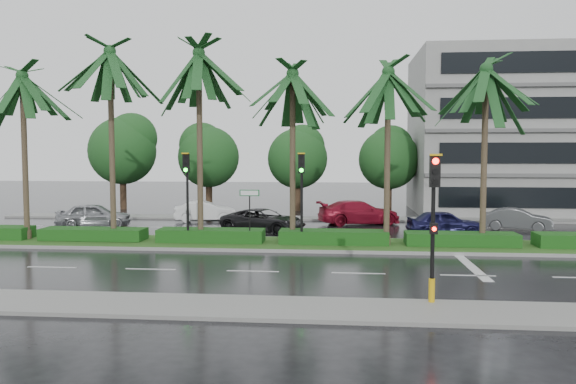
# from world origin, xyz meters

# --- Properties ---
(ground) EXTENTS (120.00, 120.00, 0.00)m
(ground) POSITION_xyz_m (0.00, 0.00, 0.00)
(ground) COLOR black
(ground) RESTS_ON ground
(near_sidewalk) EXTENTS (40.00, 2.40, 0.12)m
(near_sidewalk) POSITION_xyz_m (0.00, -10.20, 0.06)
(near_sidewalk) COLOR gray
(near_sidewalk) RESTS_ON ground
(far_sidewalk) EXTENTS (40.00, 2.00, 0.12)m
(far_sidewalk) POSITION_xyz_m (0.00, 12.00, 0.06)
(far_sidewalk) COLOR gray
(far_sidewalk) RESTS_ON ground
(median) EXTENTS (36.00, 4.00, 0.15)m
(median) POSITION_xyz_m (0.00, 1.00, 0.08)
(median) COLOR gray
(median) RESTS_ON ground
(hedge) EXTENTS (35.20, 1.40, 0.60)m
(hedge) POSITION_xyz_m (0.00, 1.00, 0.45)
(hedge) COLOR #1A4313
(hedge) RESTS_ON median
(lane_markings) EXTENTS (34.00, 13.06, 0.01)m
(lane_markings) POSITION_xyz_m (3.04, -0.43, 0.01)
(lane_markings) COLOR silver
(lane_markings) RESTS_ON ground
(palm_row) EXTENTS (26.30, 4.20, 10.14)m
(palm_row) POSITION_xyz_m (-1.25, 1.02, 8.01)
(palm_row) COLOR #413525
(palm_row) RESTS_ON median
(signal_near) EXTENTS (0.34, 0.45, 4.36)m
(signal_near) POSITION_xyz_m (6.00, -9.39, 2.50)
(signal_near) COLOR black
(signal_near) RESTS_ON near_sidewalk
(signal_median_left) EXTENTS (0.34, 0.42, 4.36)m
(signal_median_left) POSITION_xyz_m (-4.00, 0.30, 3.00)
(signal_median_left) COLOR black
(signal_median_left) RESTS_ON median
(signal_median_right) EXTENTS (0.34, 0.42, 4.36)m
(signal_median_right) POSITION_xyz_m (1.50, 0.30, 3.00)
(signal_median_right) COLOR black
(signal_median_right) RESTS_ON median
(street_sign) EXTENTS (0.95, 0.09, 2.60)m
(street_sign) POSITION_xyz_m (-1.00, 0.48, 2.12)
(street_sign) COLOR black
(street_sign) RESTS_ON median
(bg_trees) EXTENTS (33.34, 5.35, 7.72)m
(bg_trees) POSITION_xyz_m (-0.11, 17.59, 4.65)
(bg_trees) COLOR #382519
(bg_trees) RESTS_ON ground
(building) EXTENTS (16.00, 10.00, 12.00)m
(building) POSITION_xyz_m (17.00, 18.00, 6.00)
(building) COLOR gray
(building) RESTS_ON ground
(car_silver) EXTENTS (2.83, 4.65, 1.48)m
(car_silver) POSITION_xyz_m (-11.50, 6.58, 0.74)
(car_silver) COLOR #9B9DA2
(car_silver) RESTS_ON ground
(car_white) EXTENTS (2.33, 4.26, 1.33)m
(car_white) POSITION_xyz_m (-5.50, 10.11, 0.67)
(car_white) COLOR white
(car_white) RESTS_ON ground
(car_darkgrey) EXTENTS (3.72, 5.30, 1.34)m
(car_darkgrey) POSITION_xyz_m (-1.00, 5.42, 0.67)
(car_darkgrey) COLOR black
(car_darkgrey) RESTS_ON ground
(car_red) EXTENTS (3.41, 5.55, 1.50)m
(car_red) POSITION_xyz_m (4.50, 9.55, 0.75)
(car_red) COLOR maroon
(car_red) RESTS_ON ground
(car_blue) EXTENTS (2.04, 4.17, 1.37)m
(car_blue) POSITION_xyz_m (9.00, 5.33, 0.68)
(car_blue) COLOR #161541
(car_blue) RESTS_ON ground
(car_grey) EXTENTS (2.37, 4.09, 1.27)m
(car_grey) POSITION_xyz_m (13.61, 7.74, 0.64)
(car_grey) COLOR #515256
(car_grey) RESTS_ON ground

